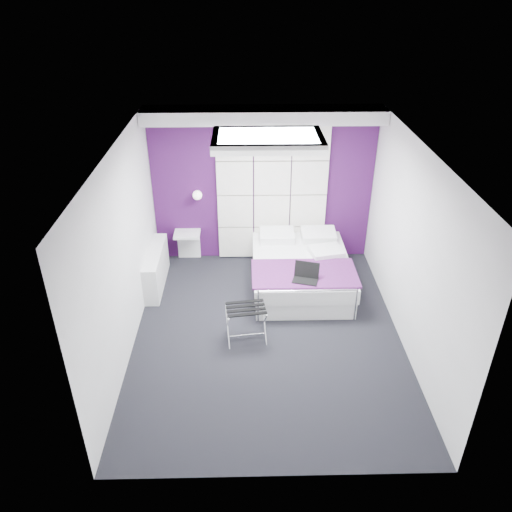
{
  "coord_description": "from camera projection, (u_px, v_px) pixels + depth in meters",
  "views": [
    {
      "loc": [
        -0.28,
        -5.38,
        4.35
      ],
      "look_at": [
        -0.15,
        0.35,
        1.05
      ],
      "focal_mm": 35.0,
      "sensor_mm": 36.0,
      "label": 1
    }
  ],
  "objects": [
    {
      "name": "luggage_rack",
      "position": [
        246.0,
        323.0,
        6.65
      ],
      "size": [
        0.52,
        0.38,
        0.51
      ],
      "rotation": [
        0.0,
        0.0,
        0.14
      ],
      "color": "silver",
      "rests_on": "floor"
    },
    {
      "name": "wall_back",
      "position": [
        263.0,
        186.0,
        8.09
      ],
      "size": [
        3.6,
        0.0,
        3.6
      ],
      "primitive_type": "plane",
      "rotation": [
        1.57,
        0.0,
        0.0
      ],
      "color": "silver",
      "rests_on": "floor"
    },
    {
      "name": "bed",
      "position": [
        300.0,
        271.0,
        7.77
      ],
      "size": [
        1.53,
        1.84,
        0.65
      ],
      "color": "white",
      "rests_on": "floor"
    },
    {
      "name": "soffit",
      "position": [
        264.0,
        115.0,
        7.28
      ],
      "size": [
        3.58,
        0.5,
        0.2
      ],
      "primitive_type": "cube",
      "color": "white",
      "rests_on": "wall_back"
    },
    {
      "name": "radiator",
      "position": [
        156.0,
        268.0,
        7.78
      ],
      "size": [
        0.22,
        1.2,
        0.6
      ],
      "primitive_type": "cube",
      "color": "white",
      "rests_on": "floor"
    },
    {
      "name": "laptop",
      "position": [
        305.0,
        275.0,
        7.08
      ],
      "size": [
        0.35,
        0.25,
        0.25
      ],
      "rotation": [
        0.0,
        0.0,
        -0.28
      ],
      "color": "black",
      "rests_on": "bed"
    },
    {
      "name": "floor",
      "position": [
        267.0,
        335.0,
        6.84
      ],
      "size": [
        4.4,
        4.4,
        0.0
      ],
      "primitive_type": "plane",
      "color": "black",
      "rests_on": "ground"
    },
    {
      "name": "wall_right",
      "position": [
        413.0,
        251.0,
        6.22
      ],
      "size": [
        0.0,
        4.4,
        4.4
      ],
      "primitive_type": "plane",
      "rotation": [
        1.57,
        0.0,
        -1.57
      ],
      "color": "silver",
      "rests_on": "floor"
    },
    {
      "name": "wall_lamp",
      "position": [
        198.0,
        194.0,
        7.99
      ],
      "size": [
        0.15,
        0.15,
        0.15
      ],
      "primitive_type": "sphere",
      "color": "white",
      "rests_on": "wall_back"
    },
    {
      "name": "ceiling",
      "position": [
        270.0,
        151.0,
        5.54
      ],
      "size": [
        4.4,
        4.4,
        0.0
      ],
      "primitive_type": "plane",
      "rotation": [
        3.14,
        0.0,
        0.0
      ],
      "color": "white",
      "rests_on": "wall_back"
    },
    {
      "name": "nightstand",
      "position": [
        187.0,
        234.0,
        8.3
      ],
      "size": [
        0.43,
        0.33,
        0.05
      ],
      "primitive_type": "cube",
      "color": "white",
      "rests_on": "wall_back"
    },
    {
      "name": "accent_wall",
      "position": [
        263.0,
        186.0,
        8.09
      ],
      "size": [
        3.58,
        0.02,
        2.58
      ],
      "primitive_type": "cube",
      "color": "#3B0F43",
      "rests_on": "wall_back"
    },
    {
      "name": "headboard",
      "position": [
        272.0,
        194.0,
        8.11
      ],
      "size": [
        1.8,
        0.08,
        2.3
      ],
      "primitive_type": null,
      "color": "silver",
      "rests_on": "wall_back"
    },
    {
      "name": "skylight",
      "position": [
        268.0,
        139.0,
        6.08
      ],
      "size": [
        1.36,
        0.86,
        0.12
      ],
      "primitive_type": null,
      "color": "white",
      "rests_on": "ceiling"
    },
    {
      "name": "wall_left",
      "position": [
        123.0,
        254.0,
        6.15
      ],
      "size": [
        0.0,
        4.4,
        4.4
      ],
      "primitive_type": "plane",
      "rotation": [
        1.57,
        0.0,
        1.57
      ],
      "color": "silver",
      "rests_on": "floor"
    }
  ]
}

